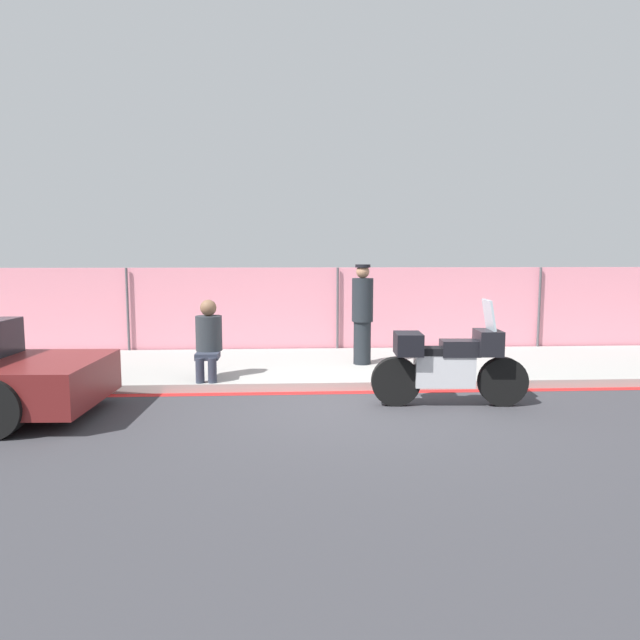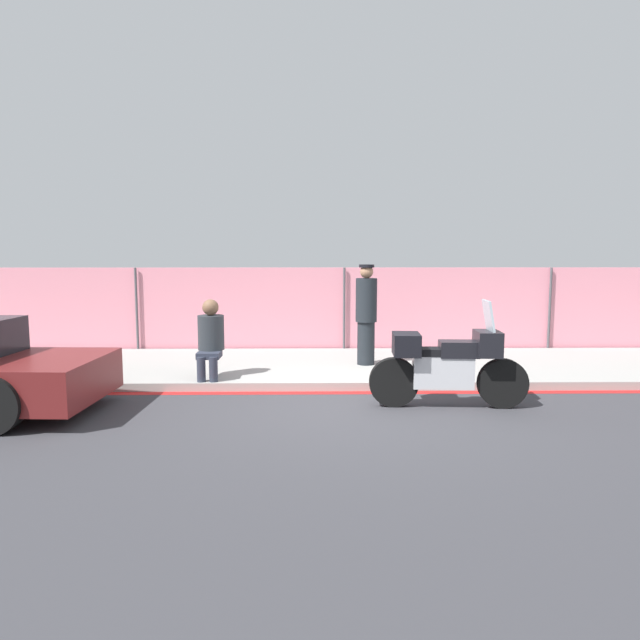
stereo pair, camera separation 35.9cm
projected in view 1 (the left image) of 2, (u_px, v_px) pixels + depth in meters
ground_plane at (363, 407)px, 7.87m from camera, size 120.00×120.00×0.00m
sidewalk at (345, 366)px, 10.35m from camera, size 31.86×3.21×0.13m
curb_paint_stripe at (356, 392)px, 8.67m from camera, size 31.86×0.18×0.01m
storefront_fence at (337, 311)px, 11.93m from camera, size 30.27×0.17×1.82m
motorcycle at (448, 363)px, 7.86m from camera, size 2.17×0.58×1.48m
officer_standing at (362, 313)px, 10.13m from camera, size 0.38×0.38×1.78m
person_seated_on_curb at (208, 336)px, 8.98m from camera, size 0.42×0.66×1.25m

